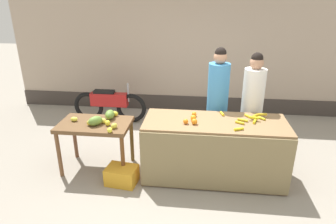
% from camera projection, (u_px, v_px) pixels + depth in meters
% --- Properties ---
extents(ground_plane, '(24.00, 24.00, 0.00)m').
position_uv_depth(ground_plane, '(183.00, 173.00, 4.59)').
color(ground_plane, gray).
extents(market_wall_back, '(8.37, 0.23, 2.89)m').
position_uv_depth(market_wall_back, '(192.00, 51.00, 6.65)').
color(market_wall_back, tan).
rests_on(market_wall_back, ground).
extents(fruit_stall_counter, '(2.06, 0.83, 0.91)m').
position_uv_depth(fruit_stall_counter, '(214.00, 149.00, 4.36)').
color(fruit_stall_counter, olive).
rests_on(fruit_stall_counter, ground).
extents(side_table_wooden, '(1.08, 0.67, 0.79)m').
position_uv_depth(side_table_wooden, '(95.00, 129.00, 4.48)').
color(side_table_wooden, brown).
rests_on(side_table_wooden, ground).
extents(banana_bunch_pile, '(0.68, 0.64, 0.07)m').
position_uv_depth(banana_bunch_pile, '(248.00, 119.00, 4.22)').
color(banana_bunch_pile, gold).
rests_on(banana_bunch_pile, fruit_stall_counter).
extents(orange_pile, '(0.20, 0.37, 0.08)m').
position_uv_depth(orange_pile, '(192.00, 119.00, 4.18)').
color(orange_pile, orange).
rests_on(orange_pile, fruit_stall_counter).
extents(mango_papaya_pile, '(0.80, 0.70, 0.14)m').
position_uv_depth(mango_papaya_pile, '(103.00, 119.00, 4.43)').
color(mango_papaya_pile, '#D9D145').
rests_on(mango_papaya_pile, side_table_wooden).
extents(vendor_woman_blue_shirt, '(0.34, 0.34, 1.86)m').
position_uv_depth(vendor_woman_blue_shirt, '(217.00, 104.00, 4.79)').
color(vendor_woman_blue_shirt, '#33333D').
rests_on(vendor_woman_blue_shirt, ground).
extents(vendor_woman_white_shirt, '(0.34, 0.34, 1.79)m').
position_uv_depth(vendor_woman_white_shirt, '(252.00, 108.00, 4.71)').
color(vendor_woman_white_shirt, '#33333D').
rests_on(vendor_woman_white_shirt, ground).
extents(parked_motorcycle, '(1.60, 0.18, 0.88)m').
position_uv_depth(parked_motorcycle, '(109.00, 104.00, 6.34)').
color(parked_motorcycle, black).
rests_on(parked_motorcycle, ground).
extents(produce_crate, '(0.48, 0.38, 0.26)m').
position_uv_depth(produce_crate, '(122.00, 175.00, 4.31)').
color(produce_crate, gold).
rests_on(produce_crate, ground).
extents(produce_sack, '(0.43, 0.40, 0.58)m').
position_uv_depth(produce_sack, '(156.00, 130.00, 5.36)').
color(produce_sack, tan).
rests_on(produce_sack, ground).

